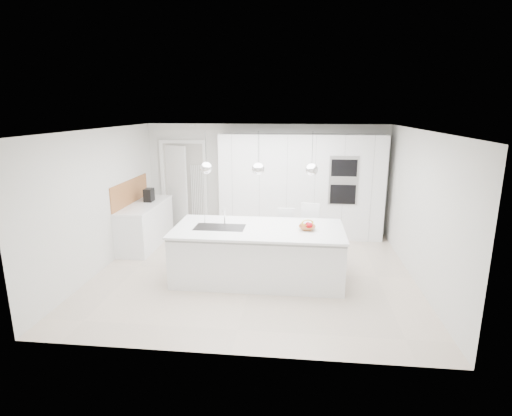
# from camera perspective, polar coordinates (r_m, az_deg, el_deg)

# --- Properties ---
(floor) EXTENTS (5.50, 5.50, 0.00)m
(floor) POSITION_cam_1_polar(r_m,az_deg,el_deg) (7.24, -0.26, -9.06)
(floor) COLOR beige
(floor) RESTS_ON ground
(wall_back) EXTENTS (5.50, 0.00, 5.50)m
(wall_back) POSITION_cam_1_polar(r_m,az_deg,el_deg) (9.28, 1.46, 4.19)
(wall_back) COLOR silver
(wall_back) RESTS_ON ground
(wall_left) EXTENTS (0.00, 5.00, 5.00)m
(wall_left) POSITION_cam_1_polar(r_m,az_deg,el_deg) (7.65, -21.21, 1.08)
(wall_left) COLOR silver
(wall_left) RESTS_ON ground
(ceiling) EXTENTS (5.50, 5.50, 0.00)m
(ceiling) POSITION_cam_1_polar(r_m,az_deg,el_deg) (6.66, -0.28, 11.12)
(ceiling) COLOR white
(ceiling) RESTS_ON wall_back
(tall_cabinets) EXTENTS (3.60, 0.60, 2.30)m
(tall_cabinets) POSITION_cam_1_polar(r_m,az_deg,el_deg) (8.97, 6.40, 3.11)
(tall_cabinets) COLOR white
(tall_cabinets) RESTS_ON floor
(oven_stack) EXTENTS (0.62, 0.04, 1.05)m
(oven_stack) POSITION_cam_1_polar(r_m,az_deg,el_deg) (8.69, 12.39, 3.85)
(oven_stack) COLOR #A5A5A8
(oven_stack) RESTS_ON tall_cabinets
(doorway_frame) EXTENTS (1.11, 0.08, 2.13)m
(doorway_frame) POSITION_cam_1_polar(r_m,az_deg,el_deg) (9.65, -10.20, 2.99)
(doorway_frame) COLOR white
(doorway_frame) RESTS_ON floor
(hallway_door) EXTENTS (0.76, 0.38, 2.00)m
(hallway_door) POSITION_cam_1_polar(r_m,az_deg,el_deg) (9.68, -11.70, 2.83)
(hallway_door) COLOR white
(hallway_door) RESTS_ON floor
(radiator) EXTENTS (0.32, 0.04, 1.40)m
(radiator) POSITION_cam_1_polar(r_m,az_deg,el_deg) (9.59, -8.34, 1.93)
(radiator) COLOR white
(radiator) RESTS_ON floor
(left_base_cabinets) EXTENTS (0.60, 1.80, 0.86)m
(left_base_cabinets) POSITION_cam_1_polar(r_m,az_deg,el_deg) (8.78, -15.47, -2.41)
(left_base_cabinets) COLOR white
(left_base_cabinets) RESTS_ON floor
(left_worktop) EXTENTS (0.62, 1.82, 0.04)m
(left_worktop) POSITION_cam_1_polar(r_m,az_deg,el_deg) (8.67, -15.66, 0.45)
(left_worktop) COLOR white
(left_worktop) RESTS_ON left_base_cabinets
(oak_backsplash) EXTENTS (0.02, 1.80, 0.50)m
(oak_backsplash) POSITION_cam_1_polar(r_m,az_deg,el_deg) (8.72, -17.54, 2.22)
(oak_backsplash) COLOR #AF703F
(oak_backsplash) RESTS_ON wall_left
(island_base) EXTENTS (2.80, 1.20, 0.86)m
(island_base) POSITION_cam_1_polar(r_m,az_deg,el_deg) (6.79, 0.30, -6.75)
(island_base) COLOR white
(island_base) RESTS_ON floor
(island_worktop) EXTENTS (2.84, 1.40, 0.04)m
(island_worktop) POSITION_cam_1_polar(r_m,az_deg,el_deg) (6.69, 0.35, -2.99)
(island_worktop) COLOR white
(island_worktop) RESTS_ON island_base
(island_sink) EXTENTS (0.84, 0.44, 0.18)m
(island_sink) POSITION_cam_1_polar(r_m,az_deg,el_deg) (6.75, -5.20, -3.42)
(island_sink) COLOR #3F3F42
(island_sink) RESTS_ON island_worktop
(island_tap) EXTENTS (0.02, 0.02, 0.30)m
(island_tap) POSITION_cam_1_polar(r_m,az_deg,el_deg) (6.87, -4.51, -1.10)
(island_tap) COLOR white
(island_tap) RESTS_ON island_worktop
(pendant_left) EXTENTS (0.20, 0.20, 0.20)m
(pendant_left) POSITION_cam_1_polar(r_m,az_deg,el_deg) (6.56, -7.13, 5.69)
(pendant_left) COLOR white
(pendant_left) RESTS_ON ceiling
(pendant_mid) EXTENTS (0.20, 0.20, 0.20)m
(pendant_mid) POSITION_cam_1_polar(r_m,az_deg,el_deg) (6.42, 0.32, 5.62)
(pendant_mid) COLOR white
(pendant_mid) RESTS_ON ceiling
(pendant_right) EXTENTS (0.20, 0.20, 0.20)m
(pendant_right) POSITION_cam_1_polar(r_m,az_deg,el_deg) (6.39, 7.96, 5.45)
(pendant_right) COLOR white
(pendant_right) RESTS_ON ceiling
(fruit_bowl) EXTENTS (0.29, 0.29, 0.07)m
(fruit_bowl) POSITION_cam_1_polar(r_m,az_deg,el_deg) (6.62, 7.30, -2.81)
(fruit_bowl) COLOR #AF703F
(fruit_bowl) RESTS_ON island_worktop
(espresso_machine) EXTENTS (0.17, 0.26, 0.28)m
(espresso_machine) POSITION_cam_1_polar(r_m,az_deg,el_deg) (8.84, -15.05, 1.80)
(espresso_machine) COLOR black
(espresso_machine) RESTS_ON left_worktop
(bar_stool_left) EXTENTS (0.35, 0.47, 1.01)m
(bar_stool_left) POSITION_cam_1_polar(r_m,az_deg,el_deg) (7.52, 4.19, -4.07)
(bar_stool_left) COLOR white
(bar_stool_left) RESTS_ON floor
(bar_stool_right) EXTENTS (0.47, 0.58, 1.11)m
(bar_stool_right) POSITION_cam_1_polar(r_m,az_deg,el_deg) (7.53, 7.72, -3.75)
(bar_stool_right) COLOR white
(bar_stool_right) RESTS_ON floor
(apple_a) EXTENTS (0.09, 0.09, 0.09)m
(apple_a) POSITION_cam_1_polar(r_m,az_deg,el_deg) (6.62, 7.73, -2.47)
(apple_a) COLOR red
(apple_a) RESTS_ON fruit_bowl
(apple_b) EXTENTS (0.09, 0.09, 0.09)m
(apple_b) POSITION_cam_1_polar(r_m,az_deg,el_deg) (6.65, 7.43, -2.37)
(apple_b) COLOR red
(apple_b) RESTS_ON fruit_bowl
(apple_c) EXTENTS (0.08, 0.08, 0.08)m
(apple_c) POSITION_cam_1_polar(r_m,az_deg,el_deg) (6.61, 7.51, -2.52)
(apple_c) COLOR red
(apple_c) RESTS_ON fruit_bowl
(banana_bunch) EXTENTS (0.24, 0.17, 0.21)m
(banana_bunch) POSITION_cam_1_polar(r_m,az_deg,el_deg) (6.60, 7.37, -2.11)
(banana_bunch) COLOR yellow
(banana_bunch) RESTS_ON fruit_bowl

